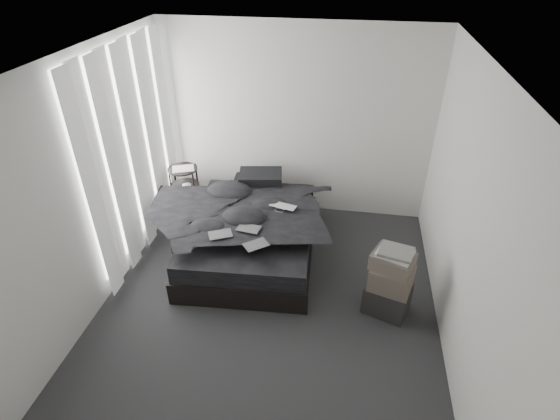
% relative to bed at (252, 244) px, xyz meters
% --- Properties ---
extents(floor, '(3.60, 4.20, 0.01)m').
position_rel_bed_xyz_m(floor, '(0.38, -0.90, -0.14)').
color(floor, '#2B2B2E').
rests_on(floor, ground).
extents(ceiling, '(3.60, 4.20, 0.01)m').
position_rel_bed_xyz_m(ceiling, '(0.38, -0.90, 2.46)').
color(ceiling, white).
rests_on(ceiling, ground).
extents(wall_back, '(3.60, 0.01, 2.60)m').
position_rel_bed_xyz_m(wall_back, '(0.38, 1.20, 1.16)').
color(wall_back, silver).
rests_on(wall_back, ground).
extents(wall_front, '(3.60, 0.01, 2.60)m').
position_rel_bed_xyz_m(wall_front, '(0.38, -3.00, 1.16)').
color(wall_front, silver).
rests_on(wall_front, ground).
extents(wall_left, '(0.01, 4.20, 2.60)m').
position_rel_bed_xyz_m(wall_left, '(-1.42, -0.90, 1.16)').
color(wall_left, silver).
rests_on(wall_left, ground).
extents(wall_right, '(0.01, 4.20, 2.60)m').
position_rel_bed_xyz_m(wall_right, '(2.18, -0.90, 1.16)').
color(wall_right, silver).
rests_on(wall_right, ground).
extents(window_left, '(0.02, 2.00, 2.30)m').
position_rel_bed_xyz_m(window_left, '(-1.40, -0.00, 1.21)').
color(window_left, white).
rests_on(window_left, wall_left).
extents(curtain_left, '(0.06, 2.12, 2.48)m').
position_rel_bed_xyz_m(curtain_left, '(-1.35, -0.00, 1.14)').
color(curtain_left, white).
rests_on(curtain_left, wall_left).
extents(bed, '(1.64, 2.10, 0.27)m').
position_rel_bed_xyz_m(bed, '(0.00, 0.00, 0.00)').
color(bed, black).
rests_on(bed, floor).
extents(mattress, '(1.58, 2.04, 0.21)m').
position_rel_bed_xyz_m(mattress, '(0.00, 0.00, 0.24)').
color(mattress, black).
rests_on(mattress, bed).
extents(duvet, '(1.59, 1.81, 0.23)m').
position_rel_bed_xyz_m(duvet, '(0.00, -0.05, 0.47)').
color(duvet, black).
rests_on(duvet, mattress).
extents(pillow_lower, '(0.63, 0.45, 0.14)m').
position_rel_bed_xyz_m(pillow_lower, '(-0.10, 0.78, 0.42)').
color(pillow_lower, black).
rests_on(pillow_lower, mattress).
extents(pillow_upper, '(0.62, 0.48, 0.13)m').
position_rel_bed_xyz_m(pillow_upper, '(-0.03, 0.76, 0.55)').
color(pillow_upper, black).
rests_on(pillow_upper, pillow_lower).
extents(laptop, '(0.36, 0.28, 0.03)m').
position_rel_bed_xyz_m(laptop, '(0.37, 0.07, 0.60)').
color(laptop, silver).
rests_on(laptop, duvet).
extents(comic_a, '(0.30, 0.26, 0.01)m').
position_rel_bed_xyz_m(comic_a, '(-0.21, -0.55, 0.59)').
color(comic_a, black).
rests_on(comic_a, duvet).
extents(comic_b, '(0.28, 0.20, 0.01)m').
position_rel_bed_xyz_m(comic_b, '(0.07, -0.39, 0.60)').
color(comic_b, black).
rests_on(comic_b, duvet).
extents(comic_c, '(0.30, 0.29, 0.01)m').
position_rel_bed_xyz_m(comic_c, '(0.22, -0.67, 0.60)').
color(comic_c, black).
rests_on(comic_c, duvet).
extents(side_stand, '(0.48, 0.48, 0.74)m').
position_rel_bed_xyz_m(side_stand, '(-1.10, 0.71, 0.24)').
color(side_stand, black).
rests_on(side_stand, floor).
extents(papers, '(0.35, 0.30, 0.01)m').
position_rel_bed_xyz_m(papers, '(-1.08, 0.70, 0.61)').
color(papers, white).
rests_on(papers, side_stand).
extents(floor_books, '(0.17, 0.21, 0.13)m').
position_rel_bed_xyz_m(floor_books, '(-0.92, -0.13, -0.07)').
color(floor_books, black).
rests_on(floor_books, floor).
extents(box_lower, '(0.54, 0.48, 0.33)m').
position_rel_bed_xyz_m(box_lower, '(1.65, -0.73, 0.03)').
color(box_lower, black).
rests_on(box_lower, floor).
extents(box_mid, '(0.49, 0.44, 0.25)m').
position_rel_bed_xyz_m(box_mid, '(1.65, -0.75, 0.32)').
color(box_mid, '#584E45').
rests_on(box_mid, box_lower).
extents(box_upper, '(0.49, 0.45, 0.17)m').
position_rel_bed_xyz_m(box_upper, '(1.64, -0.73, 0.53)').
color(box_upper, '#584E45').
rests_on(box_upper, box_mid).
extents(art_book_white, '(0.41, 0.37, 0.03)m').
position_rel_bed_xyz_m(art_book_white, '(1.65, -0.73, 0.63)').
color(art_book_white, silver).
rests_on(art_book_white, box_upper).
extents(art_book_snake, '(0.38, 0.34, 0.03)m').
position_rel_bed_xyz_m(art_book_snake, '(1.65, -0.75, 0.67)').
color(art_book_snake, silver).
rests_on(art_book_snake, art_book_white).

